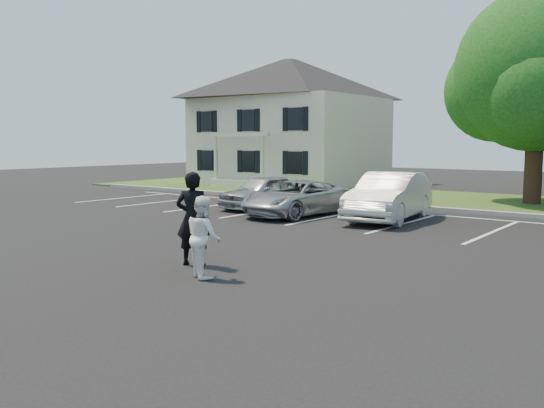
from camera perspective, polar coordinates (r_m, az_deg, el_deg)
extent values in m
plane|color=black|center=(12.19, -2.85, -6.26)|extent=(90.00, 90.00, 0.00)
cube|color=gray|center=(22.60, 17.08, -0.55)|extent=(40.00, 0.30, 0.15)
cube|color=#284512|center=(26.38, 20.06, 0.21)|extent=(44.00, 8.00, 0.08)
cube|color=silver|center=(27.72, -14.50, 0.59)|extent=(0.12, 5.20, 0.01)
cube|color=silver|center=(25.60, -10.60, 0.23)|extent=(0.12, 5.20, 0.01)
cube|color=silver|center=(23.61, -6.02, -0.20)|extent=(0.12, 5.20, 0.01)
cube|color=silver|center=(21.80, -0.64, -0.69)|extent=(0.12, 5.20, 0.01)
cube|color=silver|center=(20.22, 5.65, -1.27)|extent=(0.12, 5.20, 0.01)
cube|color=silver|center=(18.93, 12.90, -1.91)|extent=(0.12, 5.20, 0.01)
cube|color=silver|center=(17.98, 21.06, -2.59)|extent=(0.12, 5.20, 0.01)
cube|color=silver|center=(20.94, 19.44, -1.34)|extent=(34.00, 0.12, 0.01)
cube|color=beige|center=(35.70, 1.77, 6.17)|extent=(10.00, 8.00, 5.20)
pyramid|color=black|center=(35.89, 1.79, 12.25)|extent=(10.30, 8.24, 2.40)
cube|color=beige|center=(32.37, -2.65, 2.00)|extent=(4.00, 1.60, 0.50)
cylinder|color=beige|center=(32.98, -5.61, 3.97)|extent=(0.18, 0.18, 2.70)
cylinder|color=beige|center=(30.78, -0.94, 3.84)|extent=(0.18, 0.18, 2.70)
cube|color=beige|center=(31.83, -3.37, 6.88)|extent=(4.20, 0.25, 0.20)
cube|color=black|center=(32.52, -2.35, 4.23)|extent=(0.90, 0.06, 1.20)
cube|color=black|center=(32.52, -2.37, 8.28)|extent=(0.90, 0.06, 1.20)
cube|color=black|center=(32.94, -3.22, 4.25)|extent=(0.32, 0.05, 1.25)
cube|color=black|center=(32.11, -1.45, 4.20)|extent=(0.32, 0.05, 1.25)
cylinder|color=black|center=(26.00, 24.48, 3.39)|extent=(0.70, 0.70, 3.20)
sphere|color=#0B470F|center=(26.14, 24.87, 11.96)|extent=(6.60, 6.60, 6.60)
sphere|color=#0B470F|center=(26.87, 21.39, 10.43)|extent=(4.40, 4.40, 4.40)
sphere|color=#0B470F|center=(24.51, 24.94, 10.26)|extent=(4.00, 4.00, 4.00)
sphere|color=#0B470F|center=(27.85, 24.39, 12.21)|extent=(4.20, 4.20, 4.20)
imported|color=black|center=(12.32, -7.84, -1.44)|extent=(0.87, 0.78, 2.01)
imported|color=white|center=(11.23, -6.80, -3.24)|extent=(0.97, 0.90, 1.59)
imported|color=#A8A8AC|center=(22.57, -0.89, 1.22)|extent=(1.97, 4.03, 1.32)
imported|color=#999B9F|center=(20.44, 2.53, 0.59)|extent=(2.48, 4.68, 1.25)
imported|color=silver|center=(19.61, 11.54, 0.73)|extent=(2.34, 5.03, 1.60)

